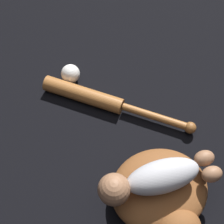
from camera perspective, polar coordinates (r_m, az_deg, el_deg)
ground_plane at (r=1.27m, az=7.26°, el=-11.43°), size 6.00×6.00×0.00m
baseball_glove at (r=1.20m, az=7.66°, el=-12.51°), size 0.37×0.38×0.11m
baby_figure at (r=1.11m, az=6.49°, el=-10.06°), size 0.37×0.21×0.10m
baseball_bat at (r=1.40m, az=-1.96°, el=2.02°), size 0.35×0.52×0.06m
baseball at (r=1.47m, az=-6.35°, el=5.82°), size 0.07×0.07×0.07m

